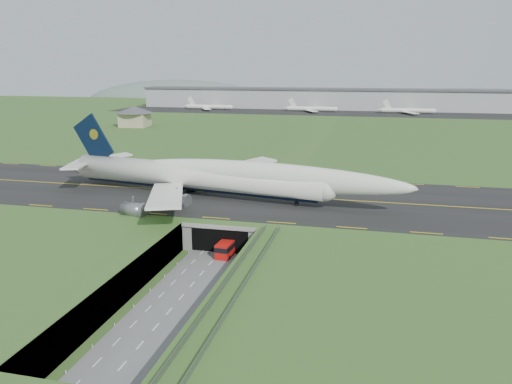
# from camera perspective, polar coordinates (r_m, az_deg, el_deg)

# --- Properties ---
(ground) EXTENTS (900.00, 900.00, 0.00)m
(ground) POSITION_cam_1_polar(r_m,az_deg,el_deg) (95.60, -5.61, -8.65)
(ground) COLOR #2D5722
(ground) RESTS_ON ground
(airfield_deck) EXTENTS (800.00, 800.00, 6.00)m
(airfield_deck) POSITION_cam_1_polar(r_m,az_deg,el_deg) (94.49, -5.65, -6.97)
(airfield_deck) COLOR gray
(airfield_deck) RESTS_ON ground
(trench_road) EXTENTS (12.00, 75.00, 0.20)m
(trench_road) POSITION_cam_1_polar(r_m,az_deg,el_deg) (89.11, -7.20, -10.38)
(trench_road) COLOR slate
(trench_road) RESTS_ON ground
(taxiway) EXTENTS (800.00, 44.00, 0.18)m
(taxiway) POSITION_cam_1_polar(r_m,az_deg,el_deg) (123.73, -0.73, -0.31)
(taxiway) COLOR black
(taxiway) RESTS_ON airfield_deck
(tunnel_portal) EXTENTS (17.00, 22.30, 6.00)m
(tunnel_portal) POSITION_cam_1_polar(r_m,az_deg,el_deg) (109.39, -2.81, -3.77)
(tunnel_portal) COLOR gray
(tunnel_portal) RESTS_ON ground
(guideway) EXTENTS (3.00, 53.00, 7.05)m
(guideway) POSITION_cam_1_polar(r_m,az_deg,el_deg) (73.73, -2.36, -11.22)
(guideway) COLOR #A8A8A3
(guideway) RESTS_ON ground
(jumbo_jet) EXTENTS (91.87, 59.07, 19.77)m
(jumbo_jet) POSITION_cam_1_polar(r_m,az_deg,el_deg) (119.94, -4.44, 1.75)
(jumbo_jet) COLOR white
(jumbo_jet) RESTS_ON ground
(shuttle_tram) EXTENTS (3.26, 7.51, 3.00)m
(shuttle_tram) POSITION_cam_1_polar(r_m,az_deg,el_deg) (100.94, -3.31, -6.34)
(shuttle_tram) COLOR red
(shuttle_tram) RESTS_ON ground
(service_building) EXTENTS (22.22, 22.22, 10.96)m
(service_building) POSITION_cam_1_polar(r_m,az_deg,el_deg) (275.22, -13.70, 8.60)
(service_building) COLOR tan
(service_building) RESTS_ON ground
(cargo_terminal) EXTENTS (320.00, 67.00, 15.60)m
(cargo_terminal) POSITION_cam_1_polar(r_m,az_deg,el_deg) (384.43, 9.16, 10.48)
(cargo_terminal) COLOR #B2B2B2
(cargo_terminal) RESTS_ON ground
(distant_hills) EXTENTS (700.00, 91.00, 60.00)m
(distant_hills) POSITION_cam_1_polar(r_m,az_deg,el_deg) (516.00, 17.51, 8.88)
(distant_hills) COLOR slate
(distant_hills) RESTS_ON ground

